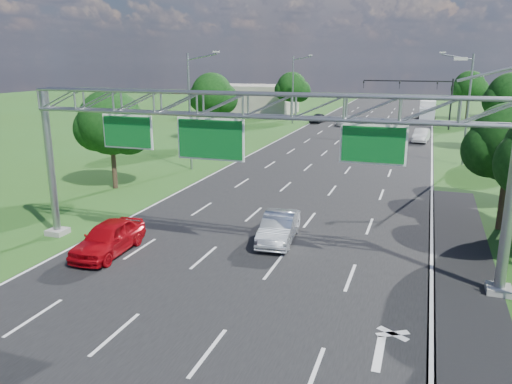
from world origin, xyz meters
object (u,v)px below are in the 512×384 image
at_px(sign_gantry, 247,118).
at_px(silver_sedan, 279,227).
at_px(box_truck, 427,111).
at_px(red_coupe, 108,238).
at_px(traffic_signal, 425,92).

bearing_deg(sign_gantry, silver_sedan, 76.79).
xyz_separation_m(sign_gantry, box_truck, (7.67, 64.44, -5.39)).
height_order(sign_gantry, red_coupe, sign_gantry).
xyz_separation_m(traffic_signal, red_coupe, (-14.05, -54.49, -4.34)).
relative_size(red_coupe, silver_sedan, 1.03).
bearing_deg(box_truck, traffic_signal, -92.60).
height_order(traffic_signal, red_coupe, traffic_signal).
distance_m(silver_sedan, box_truck, 61.87).
xyz_separation_m(sign_gantry, traffic_signal, (7.15, 53.00, -1.72)).
xyz_separation_m(sign_gantry, red_coupe, (-6.90, -1.49, -6.06)).
bearing_deg(silver_sedan, red_coupe, -155.18).
distance_m(traffic_signal, red_coupe, 56.44).
relative_size(silver_sedan, box_truck, 0.57).
height_order(traffic_signal, silver_sedan, traffic_signal).
bearing_deg(box_truck, red_coupe, -102.45).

